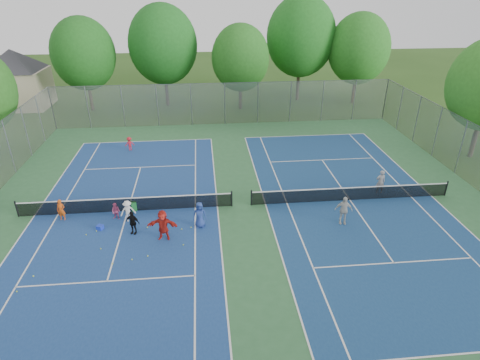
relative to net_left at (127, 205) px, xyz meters
name	(u,v)px	position (x,y,z in m)	size (l,w,h in m)	color
ground	(242,206)	(7.00, 0.00, -0.46)	(120.00, 120.00, 0.00)	#294D18
court_pad	(242,206)	(7.00, 0.00, -0.45)	(32.00, 32.00, 0.01)	#306539
court_left	(128,211)	(0.00, 0.00, -0.44)	(10.97, 23.77, 0.01)	navy
court_right	(350,200)	(14.00, 0.00, -0.44)	(10.97, 23.77, 0.01)	navy
net_left	(127,205)	(0.00, 0.00, 0.00)	(12.87, 0.10, 0.91)	black
net_right	(351,194)	(14.00, 0.00, 0.00)	(12.87, 0.10, 0.91)	black
fence_north	(225,104)	(7.00, 16.00, 1.54)	(32.00, 0.10, 4.00)	gray
house	(14,68)	(-15.00, 24.00, 3.76)	(11.03, 11.03, 7.30)	#B7A88C
tree_nw	(83,54)	(-7.00, 22.00, 5.44)	(6.40, 6.40, 9.58)	#443326
tree_nl	(163,45)	(1.00, 23.00, 6.09)	(7.20, 7.20, 10.69)	#443326
tree_nc	(240,58)	(9.00, 21.00, 4.94)	(6.00, 6.00, 8.85)	#443326
tree_nr	(301,37)	(16.00, 24.00, 6.59)	(7.60, 7.60, 11.42)	#443326
tree_ne	(359,49)	(22.00, 22.00, 5.51)	(6.60, 6.60, 9.77)	#443326
ball_crate	(100,227)	(-1.24, -1.87, -0.32)	(0.32, 0.32, 0.27)	blue
ball_hopper	(134,206)	(0.40, 0.04, -0.15)	(0.31, 0.31, 0.60)	green
student_a	(61,210)	(-3.64, -0.60, 0.21)	(0.48, 0.32, 1.32)	#D95214
student_b	(116,211)	(-0.49, -0.84, 0.07)	(0.51, 0.40, 1.06)	#CF5080
student_c	(128,211)	(0.26, -1.11, 0.21)	(0.86, 0.49, 1.33)	silver
student_d	(133,222)	(0.71, -2.45, 0.26)	(0.83, 0.35, 1.42)	black
student_e	(200,215)	(4.40, -2.12, 0.32)	(0.76, 0.49, 1.55)	navy
student_f	(163,225)	(2.43, -3.13, 0.43)	(1.64, 0.52, 1.76)	#B42219
child_far_baseline	(130,144)	(-1.27, 9.95, 0.13)	(0.75, 0.43, 1.16)	red
instructor	(380,182)	(16.21, 0.74, 0.38)	(0.61, 0.40, 1.67)	gray
teen_court_b	(344,210)	(12.61, -2.57, 0.41)	(1.02, 0.42, 1.74)	beige
tennis_ball_0	(17,292)	(-3.92, -6.75, -0.42)	(0.07, 0.07, 0.07)	#B1D231
tennis_ball_1	(183,245)	(3.48, -3.90, -0.42)	(0.07, 0.07, 0.07)	#A6C62E
tennis_ball_2	(96,231)	(-1.41, -2.10, -0.42)	(0.07, 0.07, 0.07)	#C5DA32
tennis_ball_3	(191,228)	(3.87, -2.24, -0.42)	(0.07, 0.07, 0.07)	#ADD331
tennis_ball_4	(132,260)	(0.94, -4.89, -0.42)	(0.07, 0.07, 0.07)	#D5F238
tennis_ball_5	(113,264)	(0.03, -5.14, -0.42)	(0.07, 0.07, 0.07)	#B6C72E
tennis_ball_6	(101,249)	(-0.82, -3.82, -0.42)	(0.07, 0.07, 0.07)	#BAD531
tennis_ball_7	(33,276)	(-3.55, -5.73, -0.42)	(0.07, 0.07, 0.07)	#D0E635
tennis_ball_8	(148,256)	(1.70, -4.69, -0.42)	(0.07, 0.07, 0.07)	#DCEA36
tennis_ball_9	(147,228)	(1.39, -2.00, -0.42)	(0.07, 0.07, 0.07)	#B5C52D
tennis_ball_10	(86,235)	(-1.89, -2.42, -0.42)	(0.07, 0.07, 0.07)	#B0C32D
tennis_ball_11	(182,229)	(3.35, -2.38, -0.42)	(0.07, 0.07, 0.07)	#C6E334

